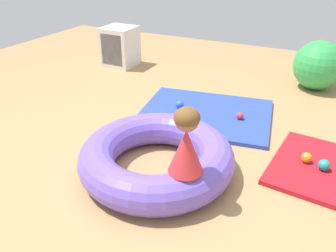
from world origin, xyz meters
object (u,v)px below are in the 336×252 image
Objects in this scene: play_ball_blue at (180,104)px; play_ball_red at (240,116)px; storage_cube at (119,47)px; play_ball_teal at (324,165)px; exercise_ball_large at (318,65)px; play_ball_orange at (307,158)px; inflatable_cushion at (157,157)px; child_in_red at (186,142)px.

play_ball_red is at bearing 2.97° from play_ball_blue.
play_ball_red is at bearing -25.27° from storage_cube.
play_ball_teal is 1.92m from exercise_ball_large.
play_ball_teal is 1.25× the size of play_ball_red.
play_ball_orange is (-0.14, 0.05, -0.00)m from play_ball_teal.
exercise_ball_large is at bearing 47.94° from play_ball_blue.
play_ball_blue is 0.66m from play_ball_red.
inflatable_cushion reaches higher than play_ball_red.
play_ball_orange is (0.70, 0.86, -0.42)m from child_in_red.
storage_cube is (-2.80, 1.50, 0.20)m from play_ball_orange.
play_ball_blue is (-0.65, 1.33, -0.42)m from child_in_red.
play_ball_orange is at bearing -19.42° from play_ball_blue.
inflatable_cushion is 1.21m from play_ball_orange.
play_ball_blue is at bearing 105.54° from inflatable_cushion.
play_ball_teal is (0.83, 0.80, -0.42)m from child_in_red.
inflatable_cushion is 13.57× the size of play_ball_teal.
child_in_red is 5.43× the size of play_ball_orange.
play_ball_blue is at bearing -132.06° from exercise_ball_large.
exercise_ball_large is at bearing 69.29° from inflatable_cushion.
play_ball_red is at bearing -138.03° from child_in_red.
play_ball_red is (0.00, 1.37, -0.43)m from child_in_red.
storage_cube reaches higher than inflatable_cushion.
play_ball_orange is (1.05, 0.61, -0.06)m from inflatable_cushion.
play_ball_orange is at bearing -177.12° from child_in_red.
exercise_ball_large is (0.57, 2.69, -0.21)m from child_in_red.
play_ball_blue is 1.01× the size of play_ball_orange.
exercise_ball_large reaches higher than play_ball_red.
exercise_ball_large reaches higher than play_ball_orange.
child_in_red reaches higher than inflatable_cushion.
play_ball_red is (0.65, 0.03, -0.01)m from play_ball_blue.
play_ball_red is at bearing 145.83° from play_ball_teal.
play_ball_red is at bearing 143.73° from play_ball_orange.
child_in_red reaches higher than exercise_ball_large.
play_ball_blue is 1.79m from storage_cube.
storage_cube is at bearing -172.89° from exercise_ball_large.
exercise_ball_large is (0.57, 1.33, 0.22)m from play_ball_red.
child_in_red is 6.45× the size of play_ball_red.
play_ball_teal is 3.33m from storage_cube.
child_in_red is 3.17m from storage_cube.
inflatable_cushion is 1.18m from play_ball_red.
child_in_red is 5.39× the size of play_ball_blue.
play_ball_orange is 3.18m from storage_cube.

